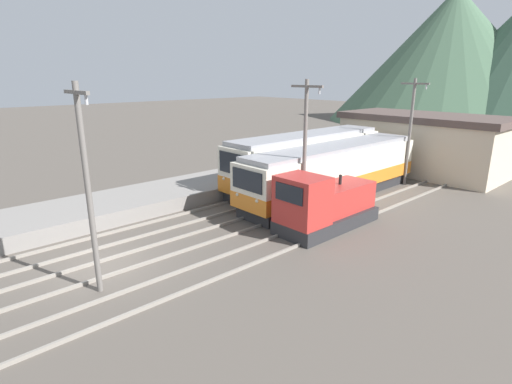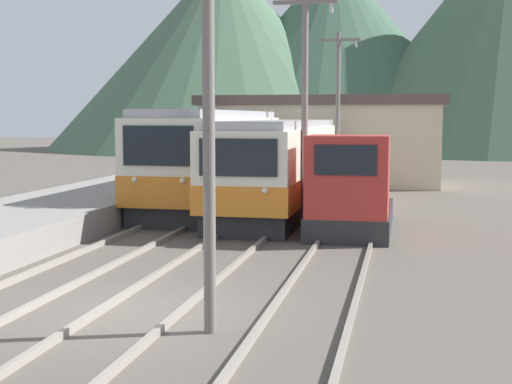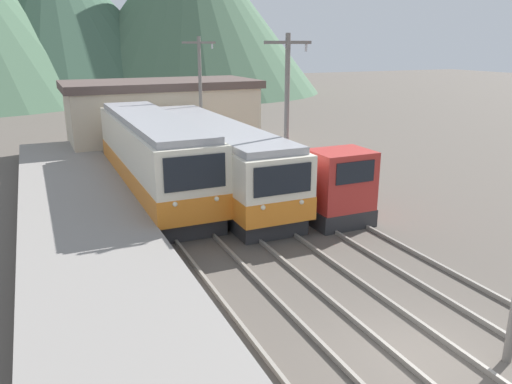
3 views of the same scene
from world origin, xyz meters
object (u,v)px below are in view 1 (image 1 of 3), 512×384
at_px(shunting_locomotive, 324,206).
at_px(catenary_mast_far, 410,129).
at_px(commuter_train_center, 334,173).
at_px(catenary_mast_near, 88,184).
at_px(commuter_train_left, 306,163).
at_px(catenary_mast_mid, 305,147).

height_order(shunting_locomotive, catenary_mast_far, catenary_mast_far).
distance_m(commuter_train_center, catenary_mast_near, 15.90).
height_order(commuter_train_left, catenary_mast_mid, catenary_mast_mid).
bearing_deg(catenary_mast_near, shunting_locomotive, 82.20).
distance_m(commuter_train_left, catenary_mast_near, 16.95).
height_order(commuter_train_left, catenary_mast_far, catenary_mast_far).
bearing_deg(catenary_mast_far, shunting_locomotive, -82.37).
distance_m(commuter_train_center, catenary_mast_far, 7.00).
bearing_deg(commuter_train_left, shunting_locomotive, -42.59).
distance_m(catenary_mast_mid, catenary_mast_far, 11.02).
relative_size(commuter_train_left, commuter_train_center, 0.91).
xyz_separation_m(commuter_train_left, catenary_mast_mid, (4.31, -5.21, 2.26)).
relative_size(commuter_train_left, shunting_locomotive, 2.27).
distance_m(commuter_train_left, catenary_mast_mid, 7.13).
bearing_deg(commuter_train_center, commuter_train_left, 168.16).
distance_m(shunting_locomotive, catenary_mast_far, 11.58).
bearing_deg(commuter_train_center, catenary_mast_near, -84.50).
relative_size(shunting_locomotive, catenary_mast_near, 0.80).
height_order(shunting_locomotive, catenary_mast_near, catenary_mast_near).
distance_m(commuter_train_center, shunting_locomotive, 5.63).
bearing_deg(catenary_mast_mid, commuter_train_left, 129.57).
relative_size(commuter_train_center, catenary_mast_far, 1.99).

